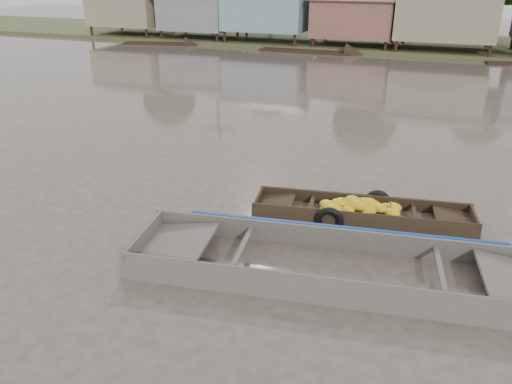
% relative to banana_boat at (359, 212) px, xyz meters
% --- Properties ---
extents(ground, '(120.00, 120.00, 0.00)m').
position_rel_banana_boat_xyz_m(ground, '(-1.49, -1.94, -0.14)').
color(ground, '#483F37').
rests_on(ground, ground).
extents(riverbank, '(120.00, 12.47, 10.22)m').
position_rel_banana_boat_xyz_m(riverbank, '(1.54, 29.92, 2.93)').
color(riverbank, '#384723').
rests_on(riverbank, ground).
extents(banana_boat, '(5.40, 2.04, 0.73)m').
position_rel_banana_boat_xyz_m(banana_boat, '(0.00, 0.00, 0.00)').
color(banana_boat, black).
rests_on(banana_boat, ground).
extents(viewer_boat, '(8.53, 3.31, 0.67)m').
position_rel_banana_boat_xyz_m(viewer_boat, '(0.05, -2.66, -0.06)').
color(viewer_boat, '#46413B').
rests_on(viewer_boat, ground).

